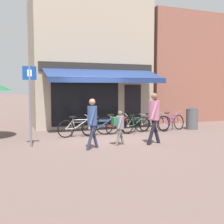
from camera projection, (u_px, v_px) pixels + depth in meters
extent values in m
plane|color=brown|center=(105.00, 138.00, 10.85)|extent=(160.00, 160.00, 0.00)
cube|color=tan|center=(90.00, 64.00, 14.90)|extent=(6.04, 3.00, 6.44)
cube|color=black|center=(86.00, 102.00, 13.42)|extent=(3.32, 0.04, 2.20)
cube|color=black|center=(133.00, 105.00, 14.34)|extent=(0.90, 0.04, 2.10)
cube|color=#282623|center=(99.00, 68.00, 13.52)|extent=(5.74, 0.06, 0.44)
cube|color=navy|center=(105.00, 74.00, 12.80)|extent=(5.44, 1.67, 0.50)
cube|color=navy|center=(111.00, 80.00, 12.06)|extent=(5.44, 0.03, 0.20)
cube|color=#8E5647|center=(181.00, 69.00, 17.62)|extent=(5.88, 4.00, 6.19)
cylinder|color=#47494F|center=(126.00, 120.00, 12.18)|extent=(4.88, 0.04, 0.04)
cylinder|color=#47494F|center=(72.00, 129.00, 11.33)|extent=(0.04, 0.04, 0.55)
cylinder|color=#47494F|center=(172.00, 124.00, 13.07)|extent=(0.04, 0.04, 0.55)
torus|color=black|center=(89.00, 127.00, 11.43)|extent=(0.71, 0.24, 0.70)
cylinder|color=#9E9EA3|center=(89.00, 127.00, 11.43)|extent=(0.08, 0.08, 0.08)
torus|color=black|center=(66.00, 129.00, 10.93)|extent=(0.71, 0.24, 0.70)
cylinder|color=#9E9EA3|center=(66.00, 129.00, 10.93)|extent=(0.08, 0.08, 0.08)
cylinder|color=#BCB7B2|center=(81.00, 124.00, 11.21)|extent=(0.56, 0.07, 0.37)
cylinder|color=#BCB7B2|center=(80.00, 120.00, 11.15)|extent=(0.62, 0.13, 0.05)
cylinder|color=#BCB7B2|center=(74.00, 124.00, 11.05)|extent=(0.11, 0.10, 0.37)
cylinder|color=#BCB7B2|center=(70.00, 129.00, 11.02)|extent=(0.35, 0.09, 0.05)
cylinder|color=#BCB7B2|center=(70.00, 124.00, 10.96)|extent=(0.31, 0.04, 0.36)
cylinder|color=#BCB7B2|center=(88.00, 123.00, 11.37)|extent=(0.15, 0.10, 0.34)
cylinder|color=#9E9EA3|center=(73.00, 119.00, 10.98)|extent=(0.06, 0.05, 0.11)
cube|color=black|center=(72.00, 117.00, 10.96)|extent=(0.25, 0.14, 0.06)
cylinder|color=#9E9EA3|center=(87.00, 118.00, 11.29)|extent=(0.03, 0.05, 0.14)
cylinder|color=#9E9EA3|center=(88.00, 116.00, 11.28)|extent=(0.10, 0.52, 0.09)
torus|color=black|center=(113.00, 127.00, 11.73)|extent=(0.66, 0.19, 0.65)
cylinder|color=#9E9EA3|center=(113.00, 127.00, 11.73)|extent=(0.08, 0.08, 0.08)
torus|color=black|center=(89.00, 129.00, 11.22)|extent=(0.66, 0.19, 0.65)
cylinder|color=#9E9EA3|center=(89.00, 129.00, 11.22)|extent=(0.08, 0.08, 0.08)
cylinder|color=#1E4793|center=(104.00, 124.00, 11.51)|extent=(0.59, 0.07, 0.35)
cylinder|color=#1E4793|center=(103.00, 120.00, 11.46)|extent=(0.65, 0.12, 0.05)
cylinder|color=#1E4793|center=(97.00, 124.00, 11.35)|extent=(0.12, 0.09, 0.34)
cylinder|color=#1E4793|center=(93.00, 128.00, 11.31)|extent=(0.37, 0.08, 0.05)
cylinder|color=#1E4793|center=(93.00, 124.00, 11.26)|extent=(0.32, 0.04, 0.34)
cylinder|color=#1E4793|center=(111.00, 123.00, 11.67)|extent=(0.15, 0.09, 0.31)
cylinder|color=#9E9EA3|center=(96.00, 119.00, 11.29)|extent=(0.06, 0.05, 0.11)
cube|color=black|center=(96.00, 117.00, 11.27)|extent=(0.25, 0.13, 0.06)
cylinder|color=#9E9EA3|center=(111.00, 118.00, 11.61)|extent=(0.03, 0.04, 0.14)
cylinder|color=#9E9EA3|center=(111.00, 117.00, 11.59)|extent=(0.09, 0.52, 0.08)
torus|color=black|center=(128.00, 126.00, 11.80)|extent=(0.73, 0.29, 0.72)
cylinder|color=#9E9EA3|center=(128.00, 126.00, 11.80)|extent=(0.08, 0.08, 0.08)
torus|color=black|center=(105.00, 126.00, 11.65)|extent=(0.73, 0.29, 0.72)
cylinder|color=#9E9EA3|center=(105.00, 126.00, 11.65)|extent=(0.08, 0.08, 0.08)
cylinder|color=#B21E1E|center=(120.00, 122.00, 11.71)|extent=(0.55, 0.20, 0.38)
cylinder|color=#B21E1E|center=(119.00, 118.00, 11.67)|extent=(0.61, 0.17, 0.05)
cylinder|color=#B21E1E|center=(112.00, 122.00, 11.66)|extent=(0.12, 0.07, 0.38)
cylinder|color=#B21E1E|center=(109.00, 126.00, 11.68)|extent=(0.35, 0.11, 0.05)
cylinder|color=#B21E1E|center=(108.00, 122.00, 11.64)|extent=(0.30, 0.14, 0.38)
cylinder|color=#B21E1E|center=(127.00, 122.00, 11.75)|extent=(0.15, 0.05, 0.35)
cylinder|color=#9E9EA3|center=(111.00, 117.00, 11.61)|extent=(0.06, 0.03, 0.11)
cube|color=black|center=(111.00, 115.00, 11.59)|extent=(0.26, 0.16, 0.06)
cylinder|color=#9E9EA3|center=(126.00, 116.00, 11.70)|extent=(0.03, 0.05, 0.14)
cylinder|color=#9E9EA3|center=(126.00, 115.00, 11.68)|extent=(0.14, 0.51, 0.08)
torus|color=black|center=(145.00, 124.00, 12.62)|extent=(0.63, 0.21, 0.64)
cylinder|color=#9E9EA3|center=(145.00, 124.00, 12.62)|extent=(0.08, 0.08, 0.07)
torus|color=black|center=(128.00, 126.00, 12.03)|extent=(0.63, 0.21, 0.64)
cylinder|color=#9E9EA3|center=(128.00, 126.00, 12.03)|extent=(0.08, 0.08, 0.07)
cylinder|color=#23703D|center=(138.00, 122.00, 12.38)|extent=(0.55, 0.18, 0.35)
cylinder|color=#23703D|center=(138.00, 118.00, 12.34)|extent=(0.60, 0.19, 0.05)
cylinder|color=#23703D|center=(133.00, 122.00, 12.20)|extent=(0.11, 0.06, 0.34)
cylinder|color=#23703D|center=(131.00, 126.00, 12.13)|extent=(0.35, 0.12, 0.05)
cylinder|color=#23703D|center=(130.00, 122.00, 12.09)|extent=(0.30, 0.11, 0.34)
cylinder|color=#23703D|center=(144.00, 121.00, 12.57)|extent=(0.15, 0.07, 0.31)
cylinder|color=#9E9EA3|center=(132.00, 117.00, 12.15)|extent=(0.06, 0.04, 0.11)
cube|color=black|center=(132.00, 115.00, 12.13)|extent=(0.26, 0.16, 0.05)
cylinder|color=#9E9EA3|center=(143.00, 116.00, 12.52)|extent=(0.03, 0.03, 0.14)
cylinder|color=#9E9EA3|center=(143.00, 114.00, 12.52)|extent=(0.16, 0.51, 0.02)
torus|color=black|center=(164.00, 123.00, 12.68)|extent=(0.71, 0.16, 0.70)
cylinder|color=#9E9EA3|center=(164.00, 123.00, 12.68)|extent=(0.07, 0.07, 0.08)
torus|color=black|center=(142.00, 124.00, 12.30)|extent=(0.71, 0.16, 0.70)
cylinder|color=#9E9EA3|center=(142.00, 124.00, 12.30)|extent=(0.07, 0.07, 0.08)
cylinder|color=black|center=(156.00, 120.00, 12.50)|extent=(0.60, 0.10, 0.37)
cylinder|color=black|center=(156.00, 116.00, 12.44)|extent=(0.67, 0.04, 0.05)
cylinder|color=black|center=(149.00, 120.00, 12.38)|extent=(0.13, 0.10, 0.37)
cylinder|color=black|center=(146.00, 124.00, 12.37)|extent=(0.38, 0.04, 0.05)
cylinder|color=black|center=(146.00, 120.00, 12.31)|extent=(0.33, 0.09, 0.37)
cylinder|color=black|center=(163.00, 120.00, 12.62)|extent=(0.16, 0.09, 0.34)
cylinder|color=#9E9EA3|center=(149.00, 115.00, 12.31)|extent=(0.06, 0.05, 0.11)
cube|color=black|center=(149.00, 114.00, 12.29)|extent=(0.24, 0.11, 0.06)
cylinder|color=#9E9EA3|center=(162.00, 115.00, 12.55)|extent=(0.03, 0.05, 0.14)
cylinder|color=#9E9EA3|center=(162.00, 113.00, 12.53)|extent=(0.03, 0.52, 0.10)
torus|color=black|center=(179.00, 122.00, 13.12)|extent=(0.71, 0.32, 0.70)
cylinder|color=#9E9EA3|center=(179.00, 122.00, 13.12)|extent=(0.09, 0.08, 0.08)
torus|color=black|center=(164.00, 124.00, 12.52)|extent=(0.71, 0.32, 0.70)
cylinder|color=#9E9EA3|center=(164.00, 124.00, 12.52)|extent=(0.09, 0.08, 0.08)
cylinder|color=#892D7A|center=(173.00, 119.00, 12.90)|extent=(0.55, 0.23, 0.37)
cylinder|color=#892D7A|center=(172.00, 115.00, 12.88)|extent=(0.61, 0.20, 0.05)
cylinder|color=#892D7A|center=(168.00, 120.00, 12.71)|extent=(0.13, 0.07, 0.37)
cylinder|color=#892D7A|center=(166.00, 124.00, 12.62)|extent=(0.35, 0.13, 0.05)
cylinder|color=#892D7A|center=(166.00, 120.00, 12.60)|extent=(0.30, 0.16, 0.36)
cylinder|color=#892D7A|center=(178.00, 119.00, 13.09)|extent=(0.15, 0.05, 0.34)
cylinder|color=#9E9EA3|center=(167.00, 115.00, 12.68)|extent=(0.06, 0.03, 0.11)
cube|color=black|center=(167.00, 113.00, 12.67)|extent=(0.26, 0.17, 0.06)
cylinder|color=#9E9EA3|center=(176.00, 114.00, 13.06)|extent=(0.04, 0.05, 0.14)
cylinder|color=#9E9EA3|center=(176.00, 112.00, 13.07)|extent=(0.16, 0.51, 0.09)
cylinder|color=#282D47|center=(94.00, 136.00, 9.08)|extent=(0.33, 0.16, 0.79)
cylinder|color=#282D47|center=(91.00, 138.00, 8.82)|extent=(0.33, 0.16, 0.79)
cylinder|color=#334C7F|center=(92.00, 116.00, 8.89)|extent=(0.36, 0.36, 0.61)
sphere|color=#A87A5B|center=(92.00, 102.00, 8.85)|extent=(0.20, 0.20, 0.20)
cylinder|color=#334C7F|center=(92.00, 116.00, 8.69)|extent=(0.27, 0.19, 0.54)
cylinder|color=#334C7F|center=(91.00, 111.00, 9.05)|extent=(0.18, 0.19, 0.26)
cylinder|color=#A87A5B|center=(92.00, 108.00, 9.06)|extent=(0.10, 0.16, 0.41)
cube|color=black|center=(92.00, 102.00, 9.00)|extent=(0.03, 0.07, 0.14)
cylinder|color=slate|center=(121.00, 136.00, 9.66)|extent=(0.25, 0.09, 0.58)
cylinder|color=slate|center=(119.00, 137.00, 9.47)|extent=(0.25, 0.09, 0.58)
cylinder|color=gray|center=(120.00, 122.00, 9.52)|extent=(0.27, 0.27, 0.44)
sphere|color=brown|center=(120.00, 113.00, 9.50)|extent=(0.15, 0.15, 0.15)
cylinder|color=gray|center=(120.00, 123.00, 9.36)|extent=(0.21, 0.12, 0.40)
cylinder|color=gray|center=(120.00, 122.00, 9.69)|extent=(0.21, 0.12, 0.40)
cube|color=#23663D|center=(114.00, 121.00, 9.45)|extent=(0.14, 0.23, 0.27)
cylinder|color=black|center=(156.00, 131.00, 9.87)|extent=(0.37, 0.15, 0.88)
cylinder|color=black|center=(152.00, 133.00, 9.60)|extent=(0.37, 0.15, 0.88)
cylinder|color=#B26684|center=(154.00, 110.00, 9.67)|extent=(0.40, 0.40, 0.67)
sphere|color=brown|center=(154.00, 96.00, 9.63)|extent=(0.22, 0.22, 0.22)
cylinder|color=#B26684|center=(154.00, 111.00, 9.44)|extent=(0.31, 0.15, 0.60)
cylinder|color=#B26684|center=(154.00, 110.00, 9.90)|extent=(0.31, 0.15, 0.60)
cylinder|color=#515459|center=(192.00, 119.00, 13.21)|extent=(0.55, 0.55, 0.95)
cone|color=#33353A|center=(192.00, 108.00, 13.16)|extent=(0.56, 0.56, 0.11)
cylinder|color=slate|center=(30.00, 106.00, 9.16)|extent=(0.07, 0.07, 2.71)
cube|color=#14429E|center=(29.00, 73.00, 9.06)|extent=(0.44, 0.02, 0.44)
cube|color=white|center=(29.00, 73.00, 9.04)|extent=(0.14, 0.01, 0.22)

